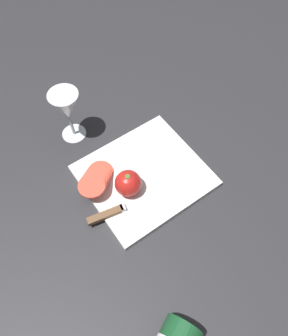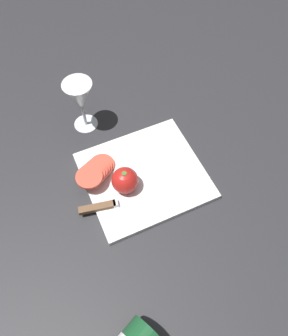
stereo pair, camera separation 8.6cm
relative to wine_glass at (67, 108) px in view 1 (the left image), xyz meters
The scene contains 6 objects.
ground_plane 0.29m from the wine_glass, 67.73° to the right, with size 3.00×3.00×0.00m, color #28282B.
cutting_board 0.28m from the wine_glass, 70.60° to the right, with size 0.31×0.28×0.02m.
wine_glass is the anchor object (origin of this frame).
whole_tomato 0.27m from the wine_glass, 84.67° to the right, with size 0.07×0.07×0.07m.
knife 0.31m from the wine_glass, 96.54° to the right, with size 0.26×0.07×0.01m.
tomato_slice_stack_near 0.21m from the wine_glass, 99.80° to the right, with size 0.12×0.11×0.04m.
Camera 1 is at (-0.27, -0.36, 0.78)m, focal length 35.00 mm.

